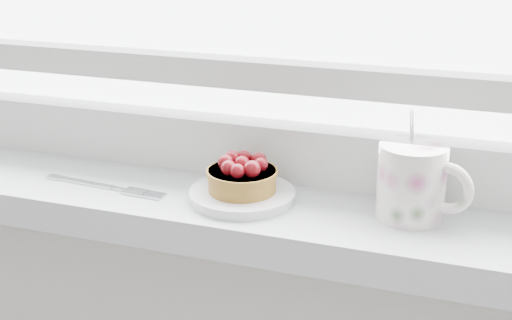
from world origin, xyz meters
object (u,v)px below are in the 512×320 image
at_px(fork, 103,186).
at_px(saucer, 242,195).
at_px(raspberry_tart, 242,175).
at_px(floral_mug, 414,181).

bearing_deg(fork, saucer, 6.17).
bearing_deg(raspberry_tart, saucer, -120.86).
height_order(saucer, fork, saucer).
distance_m(saucer, fork, 0.17).
xyz_separation_m(saucer, raspberry_tart, (0.00, 0.00, 0.02)).
xyz_separation_m(floral_mug, fork, (-0.37, -0.03, -0.04)).
distance_m(saucer, floral_mug, 0.20).
relative_size(raspberry_tart, floral_mug, 0.69).
relative_size(saucer, raspberry_tart, 1.50).
bearing_deg(saucer, raspberry_tart, 59.14).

